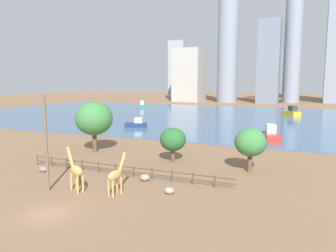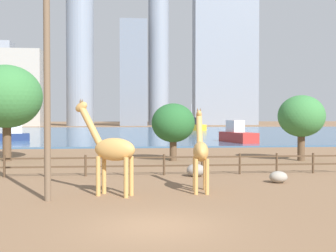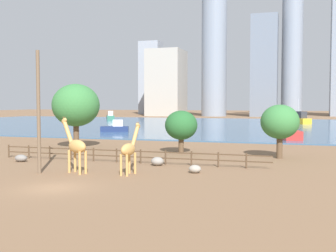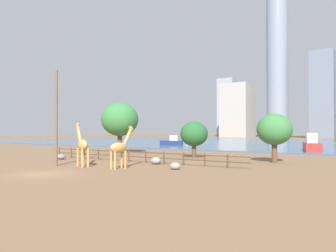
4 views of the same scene
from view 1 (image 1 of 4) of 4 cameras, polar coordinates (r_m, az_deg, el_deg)
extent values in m
plane|color=brown|center=(102.31, 12.04, 1.55)|extent=(400.00, 400.00, 0.00)
cube|color=#3D6084|center=(99.37, 11.71, 1.43)|extent=(180.00, 86.00, 0.20)
cylinder|color=tan|center=(34.76, -16.51, -9.24)|extent=(0.28, 0.28, 1.81)
cylinder|color=tan|center=(34.99, -15.68, -9.10)|extent=(0.28, 0.28, 1.81)
cylinder|color=tan|center=(33.55, -15.46, -9.82)|extent=(0.28, 0.28, 1.81)
cylinder|color=tan|center=(33.79, -14.60, -9.67)|extent=(0.28, 0.28, 1.81)
ellipsoid|color=tan|center=(33.93, -15.65, -7.49)|extent=(2.15, 1.57, 1.05)
cylinder|color=tan|center=(34.76, -16.63, -5.33)|extent=(1.28, 0.83, 1.90)
ellipsoid|color=tan|center=(35.01, -17.04, -3.79)|extent=(0.83, 0.62, 0.68)
cone|color=brown|center=(34.92, -17.18, -3.32)|extent=(0.13, 0.13, 0.19)
cone|color=brown|center=(34.99, -16.94, -3.29)|extent=(0.13, 0.13, 0.19)
cylinder|color=tan|center=(33.08, -8.86, -10.02)|extent=(0.21, 0.21, 1.66)
cylinder|color=tan|center=(32.77, -8.14, -10.18)|extent=(0.21, 0.21, 1.66)
cylinder|color=tan|center=(32.13, -10.30, -10.60)|extent=(0.21, 0.21, 1.66)
cylinder|color=tan|center=(31.82, -9.57, -10.77)|extent=(0.21, 0.21, 1.66)
ellipsoid|color=tan|center=(32.12, -9.25, -8.49)|extent=(0.93, 1.90, 0.96)
cylinder|color=tan|center=(32.74, -8.02, -6.38)|extent=(0.43, 1.22, 1.73)
ellipsoid|color=tan|center=(32.91, -7.56, -4.88)|extent=(0.37, 0.73, 0.63)
cone|color=brown|center=(32.90, -7.67, -4.39)|extent=(0.10, 0.10, 0.17)
cone|color=brown|center=(32.81, -7.46, -4.42)|extent=(0.10, 0.10, 0.17)
cylinder|color=brown|center=(34.50, -20.44, -2.88)|extent=(0.28, 0.28, 9.60)
ellipsoid|color=gray|center=(36.57, -4.03, -8.93)|extent=(1.13, 1.02, 0.76)
ellipsoid|color=gray|center=(42.76, -20.88, -7.02)|extent=(1.21, 0.90, 0.67)
ellipsoid|color=gray|center=(32.52, 0.24, -11.19)|extent=(0.98, 0.86, 0.64)
cylinder|color=#4C3826|center=(46.44, -21.78, -5.50)|extent=(0.14, 0.14, 1.30)
cylinder|color=#4C3826|center=(44.83, -19.59, -5.87)|extent=(0.14, 0.14, 1.30)
cylinder|color=#4C3826|center=(43.28, -17.25, -6.25)|extent=(0.14, 0.14, 1.30)
cylinder|color=#4C3826|center=(41.81, -14.73, -6.64)|extent=(0.14, 0.14, 1.30)
cylinder|color=#4C3826|center=(40.43, -12.03, -7.05)|extent=(0.14, 0.14, 1.30)
cylinder|color=#4C3826|center=(39.15, -9.14, -7.47)|extent=(0.14, 0.14, 1.30)
cylinder|color=#4C3826|center=(37.97, -6.06, -7.90)|extent=(0.14, 0.14, 1.30)
cylinder|color=#4C3826|center=(36.91, -2.78, -8.33)|extent=(0.14, 0.14, 1.30)
cylinder|color=#4C3826|center=(35.98, 0.68, -8.75)|extent=(0.14, 0.14, 1.30)
cylinder|color=#4C3826|center=(35.18, 4.32, -9.16)|extent=(0.14, 0.14, 1.30)
cylinder|color=#4C3826|center=(34.53, 8.13, -9.54)|extent=(0.14, 0.14, 1.30)
cube|color=#4C3826|center=(38.49, -7.79, -7.01)|extent=(26.10, 0.08, 0.10)
cube|color=#4C3826|center=(38.62, -7.78, -7.76)|extent=(26.10, 0.08, 0.10)
cylinder|color=brown|center=(44.68, 0.85, -5.20)|extent=(0.58, 0.58, 1.68)
ellipsoid|color=#26602D|center=(44.23, 0.86, -2.35)|extent=(3.54, 3.54, 3.19)
cylinder|color=brown|center=(40.99, 14.04, -6.30)|extent=(0.59, 0.59, 2.14)
ellipsoid|color=#387A3D|center=(40.45, 14.16, -2.75)|extent=(3.79, 3.79, 3.41)
cylinder|color=brown|center=(51.92, -12.64, -2.82)|extent=(0.68, 0.68, 2.96)
ellipsoid|color=#387A3D|center=(51.37, -12.76, 1.30)|extent=(5.70, 5.70, 5.13)
cube|color=gold|center=(108.95, 20.60, 2.08)|extent=(6.14, 7.42, 1.44)
cube|color=#333338|center=(108.05, 20.89, 2.86)|extent=(2.87, 3.11, 1.72)
cylinder|color=silver|center=(109.01, 20.59, 3.79)|extent=(0.17, 0.17, 5.03)
cube|color=navy|center=(76.99, -5.63, 0.19)|extent=(5.38, 3.43, 1.01)
cube|color=silver|center=(76.76, -5.18, 1.01)|extent=(2.13, 1.76, 1.21)
cube|color=#B22D28|center=(61.80, 17.53, -1.89)|extent=(3.96, 6.99, 1.32)
cube|color=silver|center=(62.39, 17.46, -0.45)|extent=(2.13, 2.70, 1.59)
cube|color=#337259|center=(134.69, -4.56, 3.53)|extent=(4.92, 6.54, 1.24)
cube|color=silver|center=(133.81, -4.56, 4.09)|extent=(2.38, 2.68, 1.49)
cylinder|color=gray|center=(179.12, 20.91, 12.03)|extent=(8.48, 8.48, 51.07)
cube|color=#ADA89E|center=(177.27, 3.70, 8.80)|extent=(14.38, 15.53, 27.83)
cube|color=slate|center=(169.83, 17.12, 10.63)|extent=(10.33, 8.08, 40.35)
cylinder|color=gray|center=(174.01, 10.45, 15.99)|extent=(10.27, 10.27, 71.84)
cube|color=#939EAD|center=(203.80, 1.77, 9.70)|extent=(9.90, 9.03, 35.01)
camera|label=2|loc=(22.17, -48.13, -14.06)|focal=45.00mm
camera|label=3|loc=(7.65, -101.55, -47.00)|focal=45.00mm
camera|label=4|loc=(8.81, 61.15, -54.08)|focal=35.00mm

